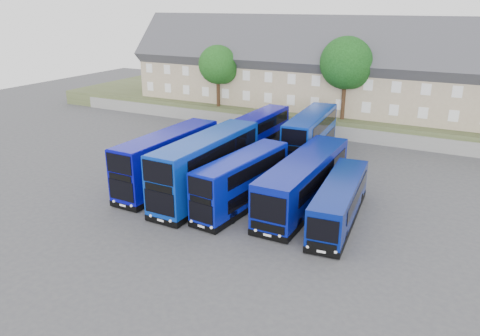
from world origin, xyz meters
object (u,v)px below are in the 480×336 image
(coach_east_a, at_px, (304,182))
(tree_west, at_px, (219,66))
(dd_front_mid, at_px, (207,168))
(tree_mid, at_px, (348,65))
(dd_front_left, at_px, (168,161))

(coach_east_a, height_order, tree_west, tree_west)
(dd_front_mid, xyz_separation_m, tree_mid, (4.59, 22.37, 5.69))
(dd_front_left, bearing_deg, tree_mid, 70.22)
(dd_front_left, distance_m, coach_east_a, 11.43)
(tree_west, bearing_deg, dd_front_mid, -62.45)
(coach_east_a, bearing_deg, dd_front_mid, -164.47)
(dd_front_left, xyz_separation_m, tree_west, (-7.44, 21.52, 4.83))
(dd_front_left, relative_size, tree_west, 1.49)
(dd_front_mid, bearing_deg, tree_west, 118.66)
(dd_front_mid, distance_m, tree_mid, 23.53)
(dd_front_left, relative_size, tree_mid, 1.25)
(coach_east_a, xyz_separation_m, tree_mid, (-2.73, 20.34, 6.27))
(dd_front_mid, bearing_deg, tree_mid, 79.51)
(tree_mid, bearing_deg, dd_front_left, -111.25)
(dd_front_mid, height_order, tree_west, tree_west)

